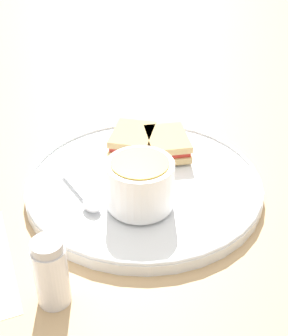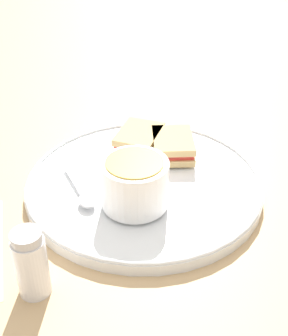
{
  "view_description": "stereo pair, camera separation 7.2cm",
  "coord_description": "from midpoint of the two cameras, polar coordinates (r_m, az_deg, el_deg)",
  "views": [
    {
      "loc": [
        0.6,
        -0.02,
        0.44
      ],
      "look_at": [
        0.0,
        0.0,
        0.04
      ],
      "focal_mm": 50.0,
      "sensor_mm": 36.0,
      "label": 1
    },
    {
      "loc": [
        0.59,
        0.06,
        0.44
      ],
      "look_at": [
        0.0,
        0.0,
        0.04
      ],
      "focal_mm": 50.0,
      "sensor_mm": 36.0,
      "label": 2
    }
  ],
  "objects": [
    {
      "name": "ground_plane",
      "position": [
        0.74,
        -2.77,
        -2.76
      ],
      "size": [
        2.4,
        2.4,
        0.0
      ],
      "primitive_type": "plane",
      "color": "tan"
    },
    {
      "name": "plate",
      "position": [
        0.73,
        -2.79,
        -2.05
      ],
      "size": [
        0.37,
        0.37,
        0.02
      ],
      "color": "white",
      "rests_on": "ground_plane"
    },
    {
      "name": "soup_bowl",
      "position": [
        0.66,
        -3.61,
        -1.99
      ],
      "size": [
        0.1,
        0.1,
        0.07
      ],
      "color": "white",
      "rests_on": "plate"
    },
    {
      "name": "spoon",
      "position": [
        0.68,
        -9.75,
        -4.23
      ],
      "size": [
        0.11,
        0.07,
        0.01
      ],
      "rotation": [
        0.0,
        0.0,
        6.82
      ],
      "color": "silver",
      "rests_on": "plate"
    },
    {
      "name": "sandwich_half_near",
      "position": [
        0.78,
        0.24,
        2.88
      ],
      "size": [
        0.1,
        0.08,
        0.03
      ],
      "rotation": [
        0.0,
        0.0,
        3.28
      ],
      "color": "tan",
      "rests_on": "plate"
    },
    {
      "name": "sandwich_half_far",
      "position": [
        0.8,
        -3.98,
        3.39
      ],
      "size": [
        0.1,
        0.08,
        0.03
      ],
      "rotation": [
        0.0,
        0.0,
        2.91
      ],
      "color": "tan",
      "rests_on": "plate"
    },
    {
      "name": "salt_shaker",
      "position": [
        0.56,
        -14.96,
        -12.39
      ],
      "size": [
        0.04,
        0.04,
        0.09
      ],
      "color": "silver",
      "rests_on": "ground_plane"
    }
  ]
}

